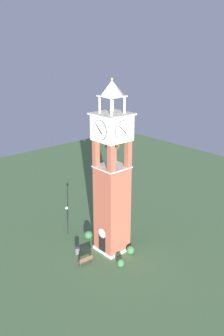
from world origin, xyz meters
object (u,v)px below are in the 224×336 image
(trash_bin, at_px, (77,251))
(park_bench, at_px, (86,260))
(lamp_post, at_px, (67,215))
(clock_tower, at_px, (112,184))

(trash_bin, bearing_deg, park_bench, -13.35)
(park_bench, distance_m, lamp_post, 7.22)
(lamp_post, distance_m, trash_bin, 5.21)
(trash_bin, bearing_deg, lamp_post, 158.05)
(clock_tower, relative_size, lamp_post, 5.20)
(park_bench, height_order, trash_bin, park_bench)
(clock_tower, height_order, trash_bin, clock_tower)
(lamp_post, height_order, trash_bin, lamp_post)
(clock_tower, distance_m, lamp_post, 8.39)
(park_bench, height_order, lamp_post, lamp_post)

